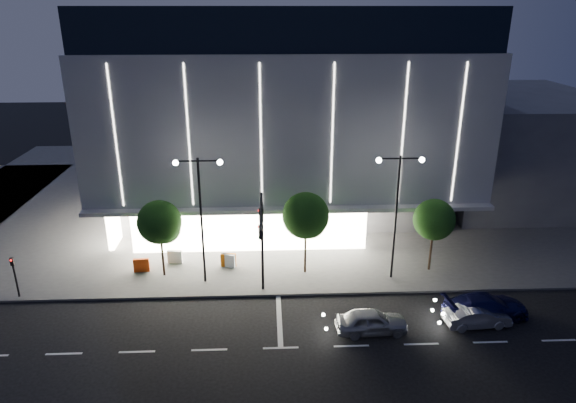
% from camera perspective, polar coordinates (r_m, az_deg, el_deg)
% --- Properties ---
extents(ground, '(160.00, 160.00, 0.00)m').
position_cam_1_polar(ground, '(31.20, -4.69, -14.36)').
color(ground, black).
rests_on(ground, ground).
extents(sidewalk_museum, '(70.00, 40.00, 0.15)m').
position_cam_1_polar(sidewalk_museum, '(52.75, 1.60, 1.01)').
color(sidewalk_museum, '#474747').
rests_on(sidewalk_museum, ground).
extents(museum, '(30.00, 25.80, 18.00)m').
position_cam_1_polar(museum, '(48.61, -0.57, 10.54)').
color(museum, '#4C4C51').
rests_on(museum, ground).
extents(annex_building, '(16.00, 20.00, 10.00)m').
position_cam_1_polar(annex_building, '(56.79, 23.42, 5.92)').
color(annex_building, '#4C4C51').
rests_on(annex_building, ground).
extents(traffic_mast, '(0.33, 5.89, 7.07)m').
position_cam_1_polar(traffic_mast, '(31.60, -2.94, -3.33)').
color(traffic_mast, black).
rests_on(traffic_mast, ground).
extents(street_lamp_west, '(3.16, 0.36, 9.00)m').
position_cam_1_polar(street_lamp_west, '(33.98, -9.71, -0.15)').
color(street_lamp_west, black).
rests_on(street_lamp_west, ground).
extents(street_lamp_east, '(3.16, 0.36, 9.00)m').
position_cam_1_polar(street_lamp_east, '(34.79, 12.04, 0.19)').
color(street_lamp_east, black).
rests_on(street_lamp_east, ground).
extents(ped_signal_far, '(0.22, 0.24, 3.00)m').
position_cam_1_polar(ped_signal_far, '(37.75, -28.11, -7.02)').
color(ped_signal_far, black).
rests_on(ped_signal_far, ground).
extents(tree_left, '(3.02, 3.02, 5.72)m').
position_cam_1_polar(tree_left, '(36.12, -14.03, -2.49)').
color(tree_left, black).
rests_on(tree_left, ground).
extents(tree_mid, '(3.25, 3.25, 6.15)m').
position_cam_1_polar(tree_mid, '(35.35, 2.02, -1.84)').
color(tree_mid, black).
rests_on(tree_mid, ground).
extents(tree_right, '(2.91, 2.91, 5.51)m').
position_cam_1_polar(tree_right, '(37.30, 15.94, -2.17)').
color(tree_right, black).
rests_on(tree_right, ground).
extents(car_lead, '(4.30, 1.90, 1.44)m').
position_cam_1_polar(car_lead, '(31.19, 9.27, -13.00)').
color(car_lead, '#9DA1A4').
rests_on(car_lead, ground).
extents(car_second, '(4.05, 1.72, 1.30)m').
position_cam_1_polar(car_second, '(33.35, 20.25, -11.86)').
color(car_second, '#B3B4BB').
rests_on(car_second, ground).
extents(car_third, '(5.45, 2.70, 1.52)m').
position_cam_1_polar(car_third, '(34.27, 21.12, -10.83)').
color(car_third, '#121346').
rests_on(car_third, ground).
extents(barrier_a, '(1.12, 0.33, 1.00)m').
position_cam_1_polar(barrier_a, '(38.41, -15.97, -6.81)').
color(barrier_a, '#EA430D').
rests_on(barrier_a, sidewalk_museum).
extents(barrier_b, '(1.13, 0.42, 1.00)m').
position_cam_1_polar(barrier_b, '(39.03, -12.45, -6.01)').
color(barrier_b, white).
rests_on(barrier_b, sidewalk_museum).
extents(barrier_c, '(1.11, 0.30, 1.00)m').
position_cam_1_polar(barrier_c, '(37.90, -6.63, -6.48)').
color(barrier_c, orange).
rests_on(barrier_c, sidewalk_museum).
extents(barrier_d, '(1.12, 0.63, 1.00)m').
position_cam_1_polar(barrier_d, '(37.84, -6.70, -6.53)').
color(barrier_d, white).
rests_on(barrier_d, sidewalk_museum).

